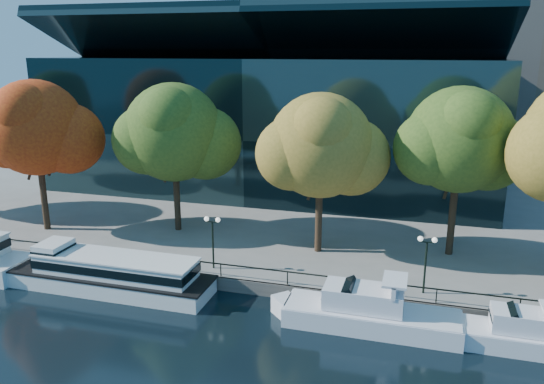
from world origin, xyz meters
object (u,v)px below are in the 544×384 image
(tour_boat, at_px, (105,272))
(tree_4, at_px, (462,142))
(tree_1, at_px, (37,130))
(cruiser_near, at_px, (364,311))
(tree_2, at_px, (175,135))
(tree_3, at_px, (322,148))
(lamp_2, at_px, (426,252))
(lamp_1, at_px, (213,231))
(cruiser_far, at_px, (524,334))

(tour_boat, relative_size, tree_4, 1.26)
(tree_1, bearing_deg, tree_4, 6.09)
(cruiser_near, height_order, tree_4, tree_4)
(tree_2, bearing_deg, tour_boat, -94.07)
(tour_boat, relative_size, tree_2, 1.27)
(tree_1, bearing_deg, tour_boat, -35.21)
(tree_3, height_order, lamp_2, tree_3)
(cruiser_near, distance_m, lamp_1, 12.66)
(tour_boat, bearing_deg, tree_1, 144.79)
(cruiser_far, height_order, tree_1, tree_1)
(cruiser_near, bearing_deg, tree_3, 116.24)
(tour_boat, bearing_deg, tree_4, 25.14)
(tour_boat, distance_m, lamp_1, 8.32)
(cruiser_near, relative_size, cruiser_far, 1.30)
(tree_2, distance_m, tree_4, 23.61)
(tree_1, relative_size, tree_4, 1.01)
(tree_2, bearing_deg, lamp_1, -49.21)
(cruiser_far, height_order, tree_4, tree_4)
(cruiser_far, bearing_deg, tree_4, 107.21)
(tour_boat, distance_m, lamp_2, 22.74)
(tour_boat, bearing_deg, lamp_2, 9.13)
(cruiser_near, distance_m, tree_3, 13.51)
(tree_2, height_order, tree_4, tree_4)
(lamp_2, bearing_deg, tree_2, 161.35)
(tour_boat, xyz_separation_m, cruiser_near, (18.74, -0.29, -0.27))
(tree_2, bearing_deg, tree_3, -7.26)
(cruiser_near, relative_size, tree_2, 0.91)
(cruiser_near, xyz_separation_m, lamp_1, (-11.70, 3.87, 2.89))
(tree_1, distance_m, lamp_2, 33.99)
(cruiser_near, distance_m, tree_1, 31.97)
(tour_boat, xyz_separation_m, tree_1, (-10.87, 7.67, 8.77))
(cruiser_far, height_order, lamp_1, lamp_1)
(tour_boat, height_order, cruiser_far, tour_boat)
(cruiser_far, xyz_separation_m, tree_4, (-3.63, 11.72, 9.14))
(tree_2, xyz_separation_m, lamp_1, (6.27, -7.27, -5.77))
(tree_2, bearing_deg, tree_1, -164.75)
(tour_boat, bearing_deg, tree_2, 85.93)
(tour_boat, distance_m, tree_3, 18.69)
(tree_1, relative_size, tree_2, 1.02)
(tree_3, distance_m, lamp_1, 10.57)
(tree_1, distance_m, lamp_1, 19.38)
(cruiser_near, bearing_deg, tree_2, 148.20)
(tour_boat, xyz_separation_m, tree_3, (14.09, 9.15, 8.19))
(lamp_1, xyz_separation_m, lamp_2, (15.26, 0.00, 0.00))
(tree_2, xyz_separation_m, lamp_2, (21.53, -7.27, -5.77))
(tree_1, relative_size, lamp_2, 3.35)
(tour_boat, distance_m, tree_1, 15.94)
(lamp_1, relative_size, lamp_2, 1.00)
(cruiser_near, distance_m, cruiser_far, 9.26)
(tree_4, bearing_deg, tree_2, -178.58)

